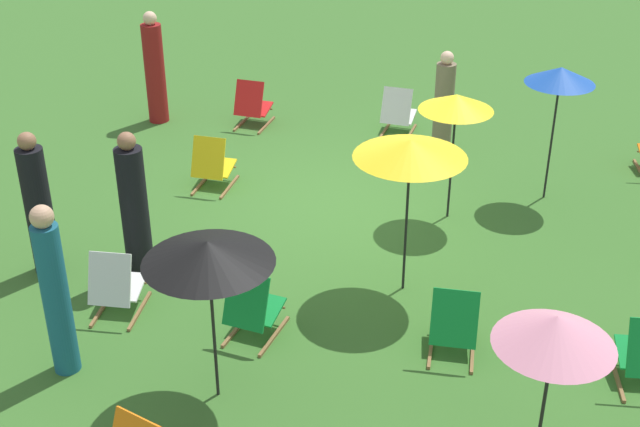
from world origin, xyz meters
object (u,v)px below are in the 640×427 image
(deckchair_1, at_px, (398,113))
(deckchair_11, at_px, (252,106))
(person_3, at_px, (155,71))
(person_4, at_px, (135,211))
(umbrella_0, at_px, (555,331))
(person_0, at_px, (39,208))
(deckchair_12, at_px, (116,286))
(umbrella_3, at_px, (456,103))
(person_2, at_px, (443,108))
(deckchair_9, at_px, (253,308))
(umbrella_4, at_px, (561,76))
(umbrella_2, at_px, (410,149))
(umbrella_1, at_px, (208,252))
(person_1, at_px, (55,293))
(deckchair_2, at_px, (213,165))
(deckchair_7, at_px, (454,325))

(deckchair_1, distance_m, deckchair_11, 2.45)
(person_3, distance_m, person_4, 4.98)
(umbrella_0, height_order, person_3, person_3)
(person_0, bearing_deg, deckchair_12, 85.70)
(deckchair_11, distance_m, person_0, 5.11)
(umbrella_3, distance_m, person_2, 2.17)
(deckchair_9, xyz_separation_m, umbrella_3, (-1.64, -3.31, 1.29))
(deckchair_11, relative_size, umbrella_4, 0.43)
(deckchair_1, height_order, deckchair_9, same)
(umbrella_0, distance_m, umbrella_2, 3.18)
(umbrella_4, bearing_deg, umbrella_1, 61.14)
(deckchair_11, relative_size, person_0, 0.45)
(deckchair_11, bearing_deg, umbrella_3, 149.78)
(person_1, relative_size, person_3, 1.00)
(umbrella_1, xyz_separation_m, person_4, (1.72, -1.81, -0.76))
(deckchair_2, xyz_separation_m, person_3, (1.89, -2.16, 0.53))
(deckchair_12, xyz_separation_m, person_1, (0.05, 1.04, 0.56))
(umbrella_3, relative_size, person_1, 0.93)
(umbrella_0, relative_size, umbrella_1, 0.99)
(deckchair_7, height_order, deckchair_12, same)
(deckchair_2, height_order, person_1, person_1)
(deckchair_12, xyz_separation_m, umbrella_3, (-3.26, -3.32, 1.29))
(deckchair_1, xyz_separation_m, deckchair_12, (2.03, 5.95, 0.00))
(deckchair_7, xyz_separation_m, umbrella_3, (0.49, -3.02, 1.29))
(person_2, bearing_deg, umbrella_2, -141.25)
(deckchair_2, bearing_deg, umbrella_1, 111.46)
(deckchair_1, bearing_deg, umbrella_3, 117.28)
(umbrella_2, relative_size, person_3, 1.01)
(person_3, bearing_deg, person_0, -31.22)
(deckchair_11, height_order, person_0, person_0)
(deckchair_12, height_order, person_0, person_0)
(deckchair_12, distance_m, umbrella_1, 2.28)
(person_4, bearing_deg, deckchair_2, -158.68)
(deckchair_7, height_order, person_0, person_0)
(deckchair_11, height_order, umbrella_0, umbrella_0)
(deckchair_1, height_order, deckchair_7, same)
(umbrella_2, bearing_deg, deckchair_9, 44.92)
(umbrella_4, bearing_deg, deckchair_1, -34.14)
(person_1, bearing_deg, person_3, 152.67)
(umbrella_2, bearing_deg, person_0, 10.51)
(deckchair_9, xyz_separation_m, deckchair_12, (1.62, 0.01, 0.00))
(umbrella_1, xyz_separation_m, umbrella_4, (-2.90, -5.27, 0.17))
(umbrella_0, distance_m, umbrella_1, 3.10)
(deckchair_9, bearing_deg, person_4, -18.74)
(deckchair_7, distance_m, umbrella_4, 4.30)
(person_0, distance_m, person_2, 6.23)
(deckchair_7, xyz_separation_m, umbrella_2, (0.74, -1.10, 1.44))
(person_1, xyz_separation_m, person_4, (0.07, -1.86, -0.04))
(umbrella_2, relative_size, person_4, 1.02)
(deckchair_7, bearing_deg, person_0, -8.49)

